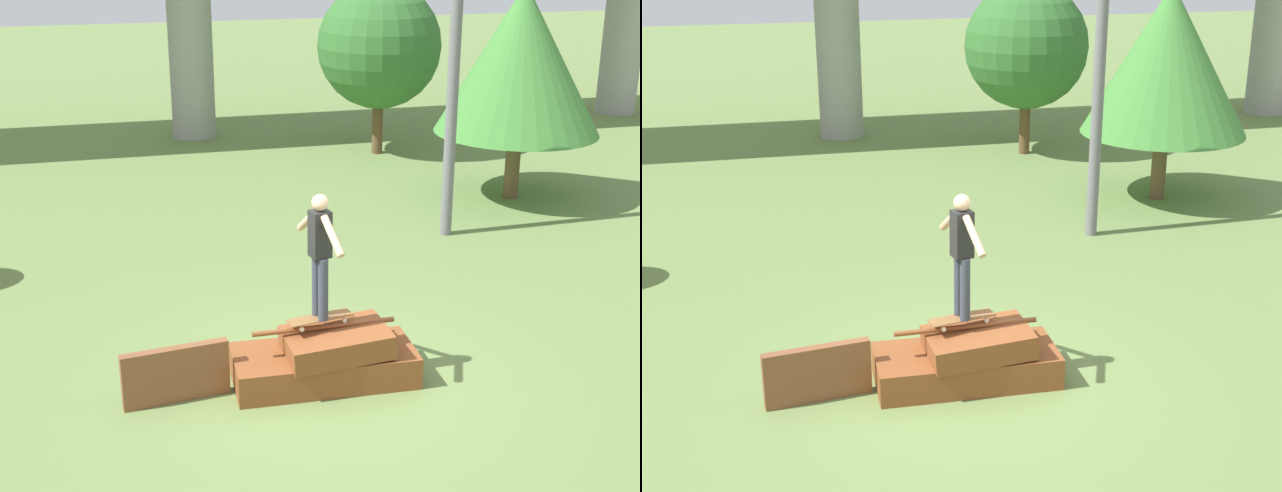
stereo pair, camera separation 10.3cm
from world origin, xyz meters
TOP-DOWN VIEW (x-y plane):
  - ground_plane at (0.00, 0.00)m, footprint 80.00×80.00m
  - scrap_pile at (0.03, -0.02)m, footprint 2.23×1.04m
  - scrap_plank_loose at (-1.78, -0.05)m, footprint 1.26×0.29m
  - skateboard at (-0.04, 0.03)m, footprint 0.83×0.37m
  - skater at (-0.04, 0.03)m, footprint 0.31×1.12m
  - utility_pole at (3.43, 4.62)m, footprint 1.30×0.20m
  - tree_behind_left at (5.52, 6.36)m, footprint 3.20×3.20m
  - tree_behind_right at (4.01, 10.46)m, footprint 2.86×2.86m

SIDE VIEW (x-z plane):
  - ground_plane at x=0.00m, z-range 0.00..0.00m
  - scrap_pile at x=0.03m, z-range -0.08..0.66m
  - scrap_plank_loose at x=-1.78m, z-range 0.00..0.68m
  - skateboard at x=-0.04m, z-range 0.78..0.87m
  - skater at x=-0.04m, z-range 0.95..2.47m
  - tree_behind_right at x=4.01m, z-range 0.54..4.49m
  - tree_behind_left at x=5.52m, z-range 0.66..4.82m
  - utility_pole at x=3.43m, z-range 0.12..7.55m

